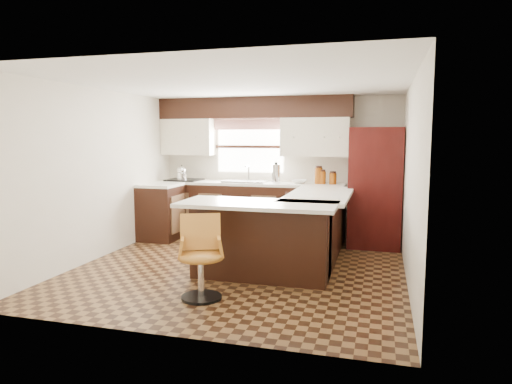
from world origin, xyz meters
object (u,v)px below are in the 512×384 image
(peninsula_long, at_px, (315,228))
(refrigerator, at_px, (375,187))
(peninsula_return, at_px, (261,241))
(bar_chair, at_px, (201,258))

(peninsula_long, distance_m, refrigerator, 1.43)
(peninsula_return, relative_size, refrigerator, 0.88)
(refrigerator, height_order, bar_chair, refrigerator)
(refrigerator, bearing_deg, peninsula_long, -125.44)
(bar_chair, bearing_deg, refrigerator, 37.09)
(bar_chair, bearing_deg, peninsula_return, 42.23)
(peninsula_return, xyz_separation_m, refrigerator, (1.30, 2.07, 0.48))
(refrigerator, bearing_deg, peninsula_return, -122.22)
(peninsula_long, relative_size, peninsula_return, 1.18)
(peninsula_long, distance_m, bar_chair, 2.11)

